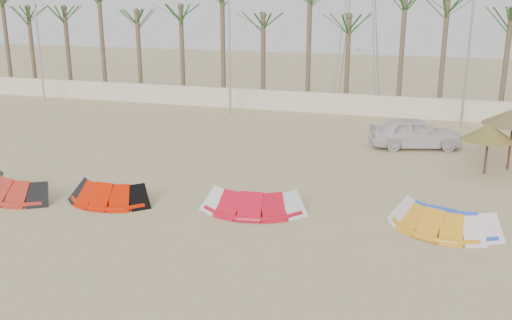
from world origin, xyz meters
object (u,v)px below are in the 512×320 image
(kite_red_right, at_px, (256,198))
(kite_blue, at_px, (444,215))
(kite_red_mid, at_px, (112,191))
(parasol_left, at_px, (489,132))
(kite_red_left, at_px, (19,186))
(car, at_px, (415,133))
(kite_orange, at_px, (436,218))

(kite_red_right, relative_size, kite_blue, 0.98)
(kite_red_mid, relative_size, parasol_left, 1.46)
(kite_red_left, bearing_deg, car, 39.74)
(kite_blue, height_order, car, car)
(kite_orange, height_order, parasol_left, parasol_left)
(kite_orange, bearing_deg, kite_blue, 52.71)
(kite_red_right, relative_size, parasol_left, 1.71)
(kite_red_mid, relative_size, car, 0.71)
(kite_blue, height_order, parasol_left, parasol_left)
(kite_red_right, bearing_deg, kite_red_mid, -172.17)
(kite_blue, bearing_deg, car, 97.29)
(kite_red_mid, bearing_deg, kite_orange, 3.64)
(kite_orange, xyz_separation_m, kite_blue, (0.27, 0.35, 0.00))
(car, bearing_deg, kite_red_left, 113.75)
(kite_orange, height_order, car, car)
(parasol_left, xyz_separation_m, car, (-3.02, 3.52, -1.05))
(kite_blue, bearing_deg, kite_red_right, -176.85)
(kite_orange, xyz_separation_m, car, (-1.02, 10.44, 0.34))
(kite_red_right, height_order, parasol_left, parasol_left)
(kite_red_left, height_order, parasol_left, parasol_left)
(kite_orange, bearing_deg, kite_red_right, 179.98)
(kite_red_right, height_order, kite_orange, same)
(kite_red_mid, distance_m, kite_red_right, 5.35)
(parasol_left, bearing_deg, kite_blue, -104.73)
(kite_blue, relative_size, parasol_left, 1.75)
(kite_red_left, distance_m, kite_orange, 15.15)
(kite_red_left, height_order, car, car)
(kite_blue, xyz_separation_m, parasol_left, (1.73, 6.56, 1.39))
(parasol_left, height_order, car, parasol_left)
(kite_orange, bearing_deg, kite_red_mid, -176.36)
(parasol_left, distance_m, car, 4.76)
(kite_red_right, height_order, kite_blue, same)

